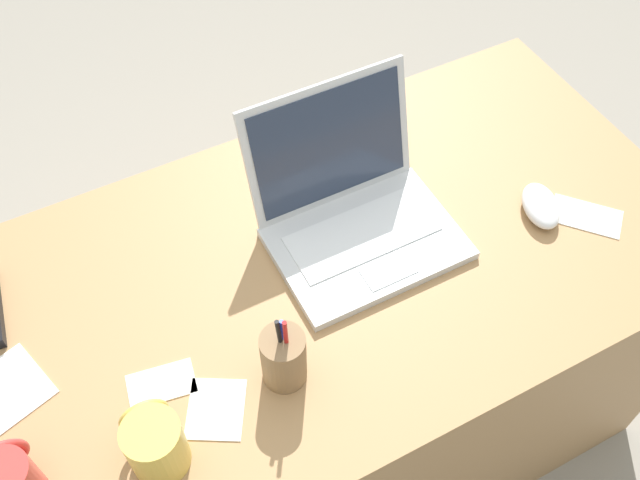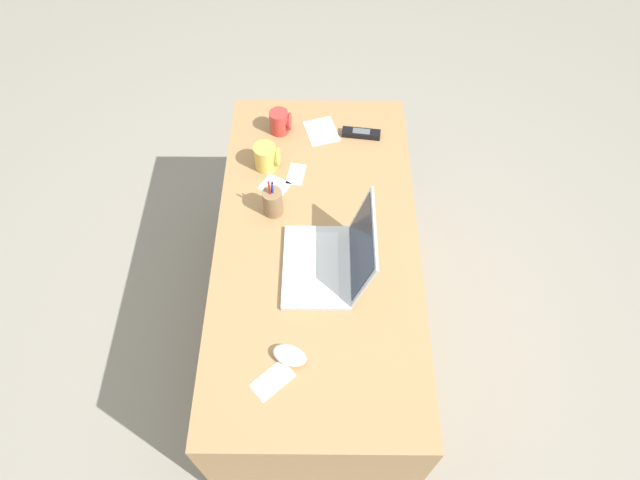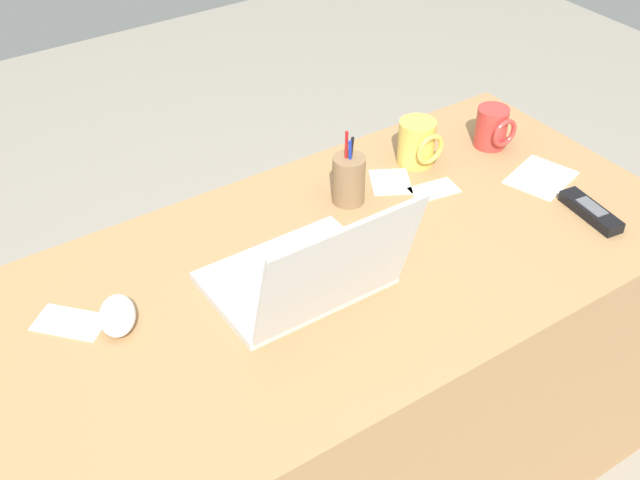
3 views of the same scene
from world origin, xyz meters
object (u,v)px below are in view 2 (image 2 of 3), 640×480
at_px(coffee_mug_tall, 280,122).
at_px(pen_holder, 273,202).
at_px(computer_mouse, 290,355).
at_px(coffee_mug_white, 266,157).
at_px(laptop, 331,260).
at_px(cordless_phone, 361,133).

relative_size(coffee_mug_tall, pen_holder, 0.58).
distance_m(computer_mouse, coffee_mug_white, 0.81).
bearing_deg(pen_holder, laptop, 40.72).
height_order(computer_mouse, cordless_phone, computer_mouse).
bearing_deg(cordless_phone, coffee_mug_tall, -94.08).
distance_m(laptop, cordless_phone, 0.66).
xyz_separation_m(laptop, cordless_phone, (-0.65, 0.13, -0.04)).
height_order(coffee_mug_tall, pen_holder, pen_holder).
height_order(cordless_phone, pen_holder, pen_holder).
bearing_deg(coffee_mug_tall, coffee_mug_white, -12.40).
bearing_deg(coffee_mug_tall, laptop, 17.10).
distance_m(coffee_mug_white, cordless_phone, 0.42).
xyz_separation_m(computer_mouse, coffee_mug_white, (-0.80, -0.12, 0.03)).
xyz_separation_m(computer_mouse, cordless_phone, (-0.98, 0.26, -0.01)).
relative_size(laptop, computer_mouse, 3.02).
height_order(coffee_mug_white, pen_holder, pen_holder).
height_order(coffee_mug_tall, cordless_phone, coffee_mug_tall).
distance_m(laptop, coffee_mug_tall, 0.70).
relative_size(laptop, pen_holder, 1.93).
distance_m(coffee_mug_white, coffee_mug_tall, 0.20).
bearing_deg(coffee_mug_white, cordless_phone, 114.77).
height_order(laptop, coffee_mug_white, laptop).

